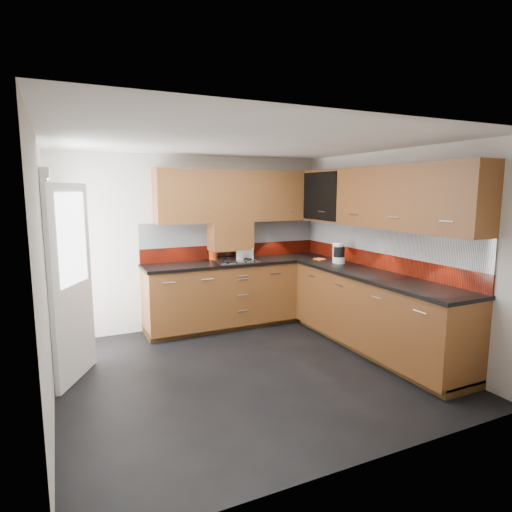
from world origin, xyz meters
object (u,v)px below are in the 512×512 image
gas_hob (235,260)px  toaster (244,253)px  utensil_pot (213,253)px  food_processor (339,254)px

gas_hob → toaster: size_ratio=2.05×
gas_hob → utensil_pot: bearing=136.1°
toaster → food_processor: size_ratio=1.05×
food_processor → toaster: bearing=140.1°
gas_hob → food_processor: (1.22, -0.76, 0.11)m
utensil_pot → toaster: (0.43, -0.13, -0.01)m
gas_hob → utensil_pot: 0.34m
utensil_pot → gas_hob: bearing=-43.9°
toaster → food_processor: bearing=-39.9°
gas_hob → toaster: toaster is taller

